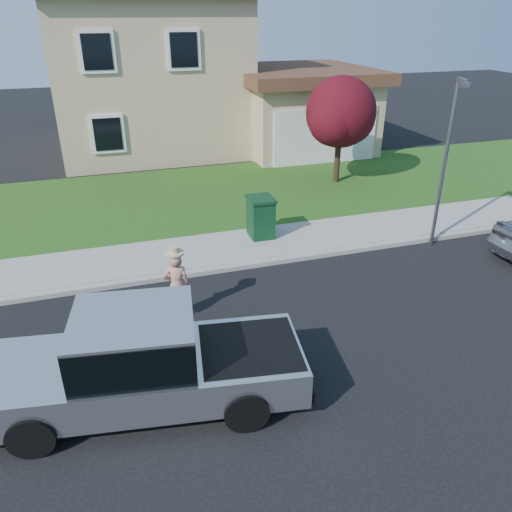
% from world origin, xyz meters
% --- Properties ---
extents(ground, '(80.00, 80.00, 0.00)m').
position_xyz_m(ground, '(0.00, 0.00, 0.00)').
color(ground, black).
rests_on(ground, ground).
extents(curb, '(40.00, 0.20, 0.12)m').
position_xyz_m(curb, '(1.00, 2.90, 0.06)').
color(curb, gray).
rests_on(curb, ground).
extents(sidewalk, '(40.00, 2.00, 0.15)m').
position_xyz_m(sidewalk, '(1.00, 4.00, 0.07)').
color(sidewalk, gray).
rests_on(sidewalk, ground).
extents(lawn, '(40.00, 7.00, 0.10)m').
position_xyz_m(lawn, '(1.00, 8.50, 0.05)').
color(lawn, '#204C15').
rests_on(lawn, ground).
extents(house, '(14.00, 11.30, 6.85)m').
position_xyz_m(house, '(1.31, 16.38, 3.17)').
color(house, tan).
rests_on(house, ground).
extents(pickup_truck, '(5.49, 2.55, 1.74)m').
position_xyz_m(pickup_truck, '(-2.41, -1.31, 0.81)').
color(pickup_truck, black).
rests_on(pickup_truck, ground).
extents(woman, '(0.60, 0.44, 1.67)m').
position_xyz_m(woman, '(-1.46, 1.16, 0.79)').
color(woman, tan).
rests_on(woman, ground).
extents(ornamental_tree, '(2.80, 2.53, 3.85)m').
position_xyz_m(ornamental_tree, '(5.88, 8.48, 2.56)').
color(ornamental_tree, black).
rests_on(ornamental_tree, lawn).
extents(trash_bin, '(0.73, 0.83, 1.16)m').
position_xyz_m(trash_bin, '(1.47, 4.38, 0.74)').
color(trash_bin, '#0D3318').
rests_on(trash_bin, sidewalk).
extents(street_lamp, '(0.34, 0.59, 4.51)m').
position_xyz_m(street_lamp, '(5.99, 2.63, 2.57)').
color(street_lamp, slate).
rests_on(street_lamp, ground).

